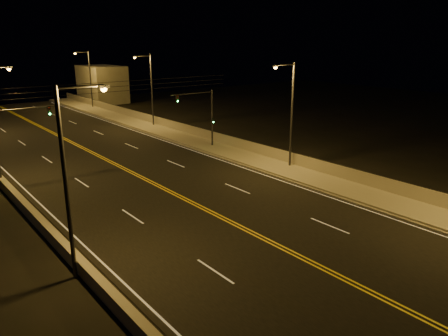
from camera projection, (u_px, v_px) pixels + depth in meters
road at (185, 199)px, 31.77m from camera, size 18.00×120.00×0.02m
sidewalk at (289, 171)px, 38.15m from camera, size 3.60×120.00×0.30m
curb at (273, 176)px, 37.06m from camera, size 0.14×120.00×0.15m
parapet_wall at (302, 161)px, 38.94m from camera, size 0.30×120.00×1.00m
jersey_barrier at (47, 230)px, 25.84m from camera, size 0.45×120.00×0.77m
distant_building_right at (102, 84)px, 80.25m from camera, size 6.00×10.00×6.55m
parapet_rail at (302, 155)px, 38.79m from camera, size 0.06×120.00×0.06m
lane_markings at (186, 200)px, 31.71m from camera, size 17.32×116.00×0.00m
streetlight_1 at (290, 109)px, 37.73m from camera, size 2.55×0.28×9.34m
streetlight_2 at (150, 86)px, 56.31m from camera, size 2.55×0.28×9.34m
streetlight_3 at (89, 76)px, 71.79m from camera, size 2.55×0.28×9.34m
streetlight_4 at (70, 171)px, 20.08m from camera, size 2.55×0.28×9.34m
traffic_signal_right at (204, 113)px, 45.21m from camera, size 5.11×0.31×6.18m
traffic_signal_left at (9, 137)px, 34.04m from camera, size 5.11×0.31×6.18m
overhead_wires at (121, 86)px, 36.82m from camera, size 22.00×0.03×0.83m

